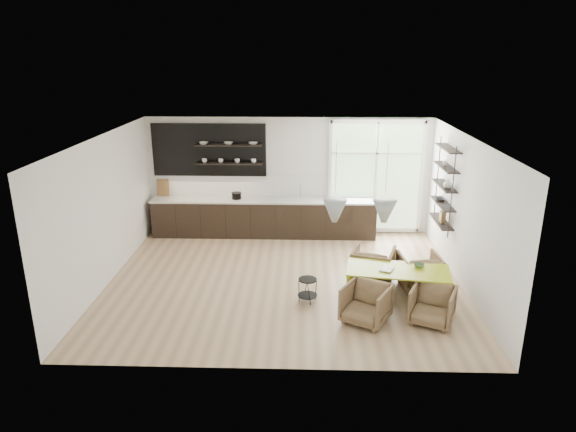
% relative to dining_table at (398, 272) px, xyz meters
% --- Properties ---
extents(room, '(7.02, 6.01, 2.91)m').
position_rel_dining_table_xyz_m(room, '(-1.52, 1.97, 0.84)').
color(room, tan).
rests_on(room, ground).
extents(kitchen_run, '(5.54, 0.69, 2.75)m').
position_rel_dining_table_xyz_m(kitchen_run, '(-2.79, 3.56, -0.03)').
color(kitchen_run, black).
rests_on(kitchen_run, ground).
extents(right_shelving, '(0.26, 1.22, 1.90)m').
position_rel_dining_table_xyz_m(right_shelving, '(1.26, 2.05, 1.03)').
color(right_shelving, black).
rests_on(right_shelving, ground).
extents(dining_table, '(1.94, 1.10, 0.67)m').
position_rel_dining_table_xyz_m(dining_table, '(0.00, 0.00, 0.00)').
color(dining_table, '#A9BD1B').
rests_on(dining_table, ground).
extents(armchair_back_left, '(0.99, 1.00, 0.73)m').
position_rel_dining_table_xyz_m(armchair_back_left, '(-0.33, 0.87, -0.26)').
color(armchair_back_left, brown).
rests_on(armchair_back_left, ground).
extents(armchair_back_right, '(0.82, 0.84, 0.70)m').
position_rel_dining_table_xyz_m(armchair_back_right, '(0.54, 0.66, -0.27)').
color(armchair_back_right, brown).
rests_on(armchair_back_right, ground).
extents(armchair_front_left, '(0.99, 1.00, 0.67)m').
position_rel_dining_table_xyz_m(armchair_front_left, '(-0.64, -0.70, -0.29)').
color(armchair_front_left, brown).
rests_on(armchair_front_left, ground).
extents(armchair_front_right, '(0.93, 0.94, 0.65)m').
position_rel_dining_table_xyz_m(armchair_front_right, '(0.48, -0.70, -0.30)').
color(armchair_front_right, brown).
rests_on(armchair_front_right, ground).
extents(wire_stool, '(0.36, 0.36, 0.46)m').
position_rel_dining_table_xyz_m(wire_stool, '(-1.63, -0.00, -0.33)').
color(wire_stool, black).
rests_on(wire_stool, ground).
extents(table_book, '(0.31, 0.34, 0.03)m').
position_rel_dining_table_xyz_m(table_book, '(-0.30, 0.03, 0.06)').
color(table_book, white).
rests_on(table_book, dining_table).
extents(table_bowl, '(0.24, 0.24, 0.06)m').
position_rel_dining_table_xyz_m(table_bowl, '(0.40, 0.12, 0.08)').
color(table_bowl, '#567D50').
rests_on(table_bowl, dining_table).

